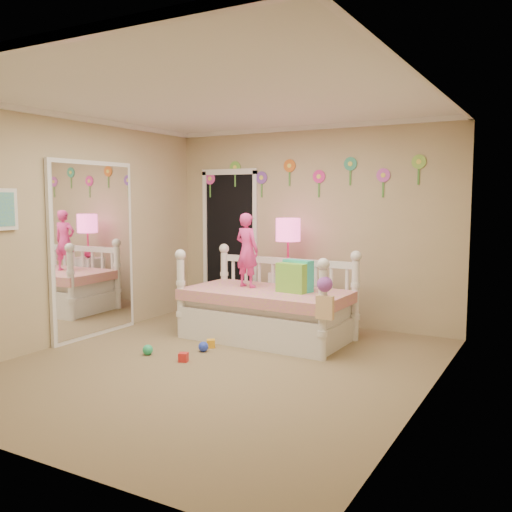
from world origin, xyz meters
The scene contains 18 objects.
floor centered at (0.00, 0.00, 0.00)m, with size 4.00×4.50×0.01m, color #7F684C.
ceiling centered at (0.00, 0.00, 2.60)m, with size 4.00×4.50×0.01m, color white.
back_wall centered at (0.00, 2.25, 1.30)m, with size 4.00×0.01×2.60m, color tan.
left_wall centered at (-2.00, 0.00, 1.30)m, with size 0.01×4.50×2.60m, color tan.
right_wall centered at (2.00, 0.00, 1.30)m, with size 0.01×4.50×2.60m, color tan.
crown_molding centered at (0.00, 0.00, 2.57)m, with size 4.00×4.50×0.06m, color white, non-canonical shape.
daybed centered at (-0.07, 1.18, 0.53)m, with size 1.95×1.05×1.06m, color white, non-canonical shape.
pillow_turquoise centered at (0.28, 1.27, 0.77)m, with size 0.36×0.13×0.36m, color #22AE9A.
pillow_lime centered at (0.26, 1.14, 0.76)m, with size 0.35×0.13×0.33m, color #76C93D.
child centered at (-0.38, 1.23, 1.04)m, with size 0.33×0.21×0.90m, color #EB3590.
nightstand centered at (-0.15, 1.90, 0.35)m, with size 0.43×0.32×0.71m, color white.
table_lamp centered at (-0.15, 1.90, 1.17)m, with size 0.32×0.32×0.70m.
closet_doorway centered at (-1.25, 2.23, 1.03)m, with size 0.90×0.04×2.07m, color black.
flower_decals centered at (-0.09, 2.24, 1.94)m, with size 3.40×0.02×0.50m, color #B2668C, non-canonical shape.
mirror_closet centered at (-1.96, 0.30, 1.05)m, with size 0.07×1.30×2.10m, color white.
wall_picture centered at (-1.97, -0.90, 1.55)m, with size 0.05×0.34×0.42m, color white.
hanging_bag centered at (0.86, 0.66, 0.64)m, with size 0.20×0.16×0.36m, color beige, non-canonical shape.
toy_scatter centered at (-0.72, 0.40, 0.06)m, with size 0.80×1.30×0.11m, color #996666, non-canonical shape.
Camera 1 is at (2.95, -4.51, 1.67)m, focal length 38.92 mm.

